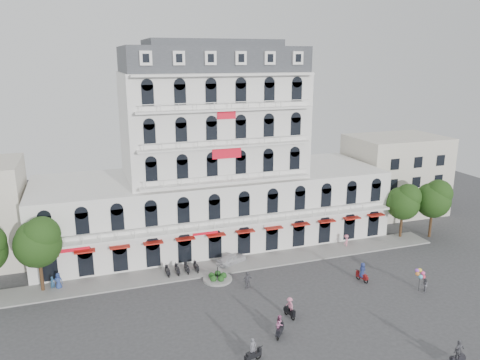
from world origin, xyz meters
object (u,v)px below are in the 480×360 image
object	(u,v)px
parked_car	(232,259)
rider_east	(362,272)
rider_center	(290,307)
balloon_vendor	(423,280)
rider_northeast	(458,353)
rider_west	(253,351)
rider_southwest	(280,326)

from	to	relation	value
parked_car	rider_east	size ratio (longest dim) A/B	1.73
rider_center	balloon_vendor	size ratio (longest dim) A/B	0.84
rider_northeast	balloon_vendor	bearing A→B (deg)	-124.53
parked_car	rider_northeast	bearing A→B (deg)	-177.89
parked_car	rider_east	xyz separation A→B (m)	(12.12, -8.87, 0.45)
rider_west	rider_center	size ratio (longest dim) A/B	1.03
rider_southwest	balloon_vendor	bearing A→B (deg)	-41.91
balloon_vendor	rider_northeast	bearing A→B (deg)	-117.19
rider_southwest	rider_northeast	bearing A→B (deg)	-85.78
rider_southwest	balloon_vendor	xyz separation A→B (m)	(17.34, 2.68, 0.21)
rider_east	balloon_vendor	distance (m)	6.14
balloon_vendor	rider_center	bearing A→B (deg)	-179.79
rider_northeast	rider_center	xyz separation A→B (m)	(-9.59, 10.87, -0.09)
rider_west	rider_southwest	world-z (taller)	rider_southwest
balloon_vendor	rider_southwest	bearing A→B (deg)	-171.23
rider_east	balloon_vendor	bearing A→B (deg)	-145.96
parked_car	rider_center	xyz separation A→B (m)	(1.53, -12.96, 0.42)
rider_west	rider_northeast	distance (m)	16.23
rider_east	rider_west	bearing A→B (deg)	104.79
rider_west	rider_center	bearing A→B (deg)	26.70
parked_car	rider_east	distance (m)	15.02
rider_northeast	rider_center	bearing A→B (deg)	-55.90
rider_southwest	balloon_vendor	world-z (taller)	balloon_vendor
rider_southwest	rider_northeast	distance (m)	14.34
rider_west	rider_southwest	size ratio (longest dim) A/B	1.00
rider_center	rider_east	bearing A→B (deg)	101.28
rider_east	rider_center	bearing A→B (deg)	96.30
rider_northeast	balloon_vendor	size ratio (longest dim) A/B	0.95
rider_southwest	rider_northeast	size ratio (longest dim) A/B	0.91
rider_southwest	rider_northeast	world-z (taller)	rider_northeast
rider_southwest	rider_west	bearing A→B (deg)	165.13
parked_car	rider_southwest	size ratio (longest dim) A/B	1.80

